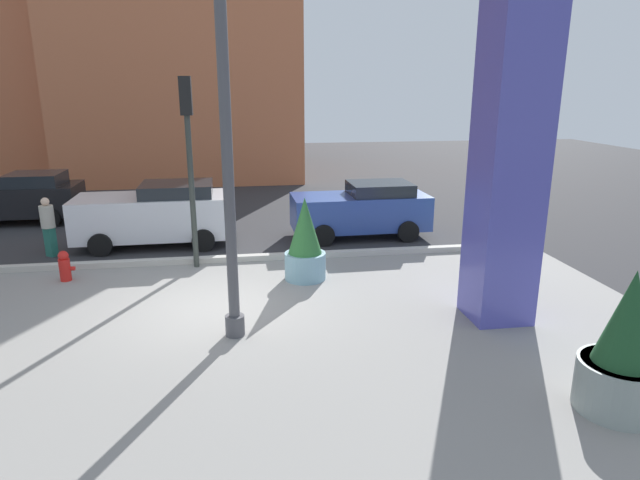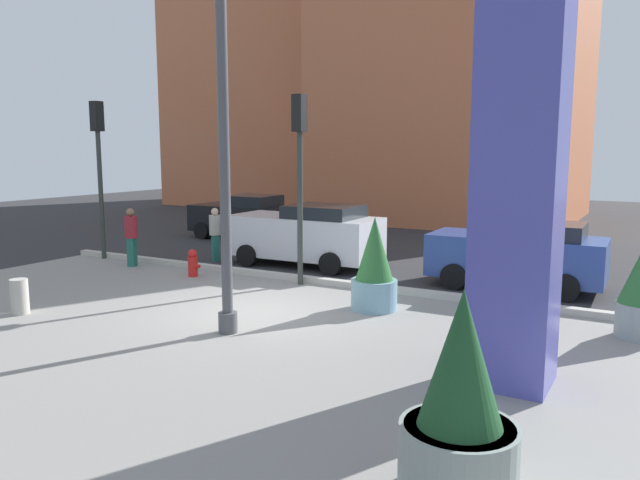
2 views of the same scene
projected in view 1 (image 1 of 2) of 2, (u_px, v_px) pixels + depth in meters
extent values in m
plane|color=#2D2D30|center=(220.00, 253.00, 15.27)|extent=(60.00, 60.00, 0.00)
cube|color=gray|center=(212.00, 352.00, 9.56)|extent=(18.00, 10.00, 0.02)
cube|color=#B7B2A8|center=(219.00, 259.00, 14.41)|extent=(18.00, 0.24, 0.16)
cylinder|color=#4C4C51|center=(235.00, 325.00, 10.14)|extent=(0.36, 0.36, 0.40)
cylinder|color=#4C4C51|center=(227.00, 146.00, 9.24)|extent=(0.20, 0.20, 7.04)
cube|color=#4C4CAD|center=(509.00, 162.00, 10.16)|extent=(1.13, 1.13, 6.29)
cylinder|color=gray|center=(492.00, 250.00, 14.38)|extent=(0.86, 0.86, 0.66)
cylinder|color=#382819|center=(493.00, 239.00, 14.29)|extent=(0.79, 0.79, 0.04)
cone|color=#2D6B33|center=(495.00, 218.00, 14.14)|extent=(0.82, 0.82, 1.11)
cylinder|color=gray|center=(618.00, 386.00, 7.76)|extent=(1.19, 1.19, 0.76)
cylinder|color=#382819|center=(622.00, 363.00, 7.67)|extent=(1.09, 1.09, 0.04)
cone|color=#1E4C28|center=(630.00, 317.00, 7.47)|extent=(0.84, 0.84, 1.37)
cylinder|color=#7AA8B7|center=(305.00, 266.00, 13.09)|extent=(0.99, 0.99, 0.66)
cylinder|color=#382819|center=(305.00, 254.00, 13.00)|extent=(0.91, 0.91, 0.04)
cone|color=#2D6B33|center=(305.00, 225.00, 12.81)|extent=(0.80, 0.80, 1.35)
cylinder|color=red|center=(65.00, 270.00, 12.98)|extent=(0.26, 0.26, 0.55)
sphere|color=red|center=(63.00, 256.00, 12.88)|extent=(0.24, 0.24, 0.24)
cylinder|color=red|center=(72.00, 268.00, 13.00)|extent=(0.12, 0.10, 0.10)
cylinder|color=#333833|center=(192.00, 194.00, 13.54)|extent=(0.14, 0.14, 3.83)
cube|color=black|center=(186.00, 96.00, 12.89)|extent=(0.28, 0.32, 0.90)
sphere|color=red|center=(187.00, 107.00, 13.13)|extent=(0.18, 0.18, 0.18)
cube|color=black|center=(20.00, 200.00, 18.54)|extent=(3.83, 1.86, 1.00)
cube|color=#1E2328|center=(35.00, 179.00, 18.43)|extent=(1.73, 1.63, 0.40)
cylinder|color=black|center=(50.00, 218.00, 17.96)|extent=(0.64, 0.22, 0.64)
cylinder|color=black|center=(67.00, 206.00, 19.71)|extent=(0.64, 0.22, 0.64)
cube|color=#2D4793|center=(360.00, 211.00, 16.72)|extent=(4.17, 1.79, 1.03)
cube|color=#1E2328|center=(380.00, 188.00, 16.63)|extent=(1.89, 1.54, 0.37)
cylinder|color=black|center=(324.00, 235.00, 15.82)|extent=(0.64, 0.23, 0.64)
cylinder|color=black|center=(314.00, 221.00, 17.45)|extent=(0.64, 0.23, 0.64)
cylinder|color=black|center=(408.00, 231.00, 16.24)|extent=(0.64, 0.23, 0.64)
cylinder|color=black|center=(391.00, 218.00, 17.87)|extent=(0.64, 0.23, 0.64)
cube|color=silver|center=(155.00, 216.00, 15.85)|extent=(4.49, 1.95, 1.18)
cube|color=#1E2328|center=(177.00, 189.00, 15.75)|extent=(2.03, 1.69, 0.36)
cylinder|color=black|center=(100.00, 245.00, 14.88)|extent=(0.64, 0.23, 0.64)
cylinder|color=black|center=(114.00, 228.00, 16.68)|extent=(0.64, 0.23, 0.64)
cylinder|color=black|center=(203.00, 240.00, 15.32)|extent=(0.64, 0.23, 0.64)
cylinder|color=black|center=(206.00, 224.00, 17.12)|extent=(0.64, 0.23, 0.64)
cube|color=#236656|center=(51.00, 242.00, 14.85)|extent=(0.34, 0.33, 0.81)
cylinder|color=#B2AD9E|center=(47.00, 217.00, 14.66)|extent=(0.50, 0.50, 0.61)
sphere|color=beige|center=(45.00, 202.00, 14.54)|extent=(0.22, 0.22, 0.22)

